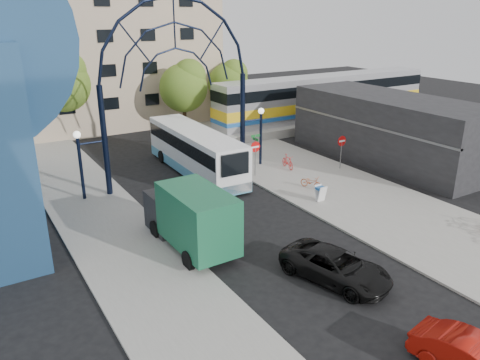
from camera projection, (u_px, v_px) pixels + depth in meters
ground at (312, 271)px, 21.21m from camera, size 120.00×120.00×0.00m
sidewalk_east at (372, 204)px, 28.33m from camera, size 8.00×56.00×0.12m
plaza_west at (130, 252)px, 22.77m from camera, size 5.00×50.00×0.12m
gateway_arch at (176, 54)px, 29.47m from camera, size 13.64×0.44×12.10m
stop_sign at (255, 150)px, 32.49m from camera, size 0.80×0.07×2.50m
do_not_enter_sign at (342, 144)px, 33.96m from camera, size 0.76×0.07×2.48m
street_name_sign at (255, 145)px, 33.12m from camera, size 0.70×0.70×2.80m
sandwich_board at (320, 191)px, 28.50m from camera, size 0.55×0.61×0.99m
commercial_block_east at (390, 129)px, 36.25m from camera, size 6.00×16.00×5.00m
apartment_block at (109, 53)px, 47.76m from camera, size 20.00×12.10×14.00m
train_platform at (324, 120)px, 48.53m from camera, size 32.00×5.00×0.80m
train_car at (326, 96)px, 47.68m from camera, size 25.10×3.05×4.20m
tree_north_a at (185, 85)px, 43.38m from camera, size 4.48×4.48×7.00m
tree_north_b at (63, 81)px, 41.41m from camera, size 5.12×5.12×8.00m
tree_north_c at (230, 81)px, 48.06m from camera, size 4.16×4.16×6.50m
city_bus at (195, 151)px, 33.47m from camera, size 2.99×11.67×3.18m
green_truck at (190, 217)px, 22.95m from camera, size 2.57×6.42×3.22m
black_suv at (336, 266)px, 20.28m from camera, size 3.50×5.37×1.37m
bike_near_a at (311, 182)px, 30.66m from camera, size 1.03×1.66×0.82m
bike_near_b at (288, 162)px, 34.47m from camera, size 0.78×1.77×1.03m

